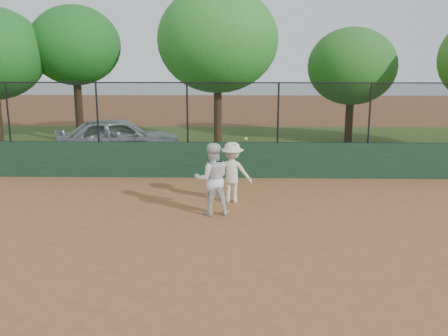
{
  "coord_description": "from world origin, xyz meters",
  "views": [
    {
      "loc": [
        1.08,
        -10.43,
        4.11
      ],
      "look_at": [
        0.8,
        2.2,
        1.2
      ],
      "focal_mm": 40.0,
      "sensor_mm": 36.0,
      "label": 1
    }
  ],
  "objects_px": {
    "tree_1": "(75,46)",
    "tree_3": "(352,67)",
    "parked_car": "(119,138)",
    "player_main": "(232,172)",
    "tree_2": "(218,40)",
    "player_second": "(212,179)"
  },
  "relations": [
    {
      "from": "parked_car",
      "to": "tree_1",
      "type": "bearing_deg",
      "value": 21.9
    },
    {
      "from": "tree_2",
      "to": "tree_3",
      "type": "distance_m",
      "value": 6.41
    },
    {
      "from": "player_second",
      "to": "tree_2",
      "type": "height_order",
      "value": "tree_2"
    },
    {
      "from": "tree_2",
      "to": "tree_3",
      "type": "xyz_separation_m",
      "value": [
        6.09,
        1.64,
        -1.13
      ]
    },
    {
      "from": "player_main",
      "to": "tree_2",
      "type": "relative_size",
      "value": 0.28
    },
    {
      "from": "tree_1",
      "to": "tree_3",
      "type": "xyz_separation_m",
      "value": [
        12.53,
        0.56,
        -0.91
      ]
    },
    {
      "from": "tree_3",
      "to": "parked_car",
      "type": "bearing_deg",
      "value": -158.61
    },
    {
      "from": "tree_1",
      "to": "tree_3",
      "type": "height_order",
      "value": "tree_1"
    },
    {
      "from": "player_main",
      "to": "tree_1",
      "type": "distance_m",
      "value": 12.2
    },
    {
      "from": "tree_3",
      "to": "tree_1",
      "type": "bearing_deg",
      "value": -177.45
    },
    {
      "from": "tree_1",
      "to": "tree_3",
      "type": "distance_m",
      "value": 12.58
    },
    {
      "from": "parked_car",
      "to": "player_main",
      "type": "relative_size",
      "value": 2.55
    },
    {
      "from": "tree_1",
      "to": "tree_3",
      "type": "relative_size",
      "value": 1.18
    },
    {
      "from": "player_main",
      "to": "tree_2",
      "type": "distance_m",
      "value": 9.02
    },
    {
      "from": "tree_1",
      "to": "parked_car",
      "type": "bearing_deg",
      "value": -52.42
    },
    {
      "from": "player_main",
      "to": "tree_1",
      "type": "relative_size",
      "value": 0.31
    },
    {
      "from": "player_second",
      "to": "tree_3",
      "type": "bearing_deg",
      "value": -129.06
    },
    {
      "from": "tree_1",
      "to": "tree_2",
      "type": "relative_size",
      "value": 0.9
    },
    {
      "from": "player_main",
      "to": "tree_1",
      "type": "bearing_deg",
      "value": 127.63
    },
    {
      "from": "tree_1",
      "to": "player_second",
      "type": "bearing_deg",
      "value": -57.4
    },
    {
      "from": "parked_car",
      "to": "tree_2",
      "type": "xyz_separation_m",
      "value": [
        3.87,
        2.26,
        3.82
      ]
    },
    {
      "from": "player_main",
      "to": "tree_3",
      "type": "height_order",
      "value": "tree_3"
    }
  ]
}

